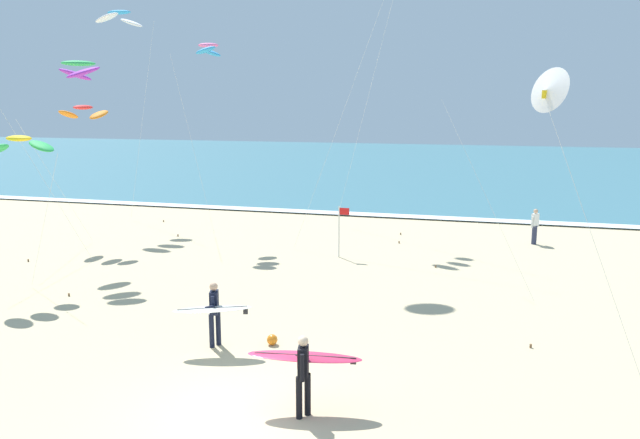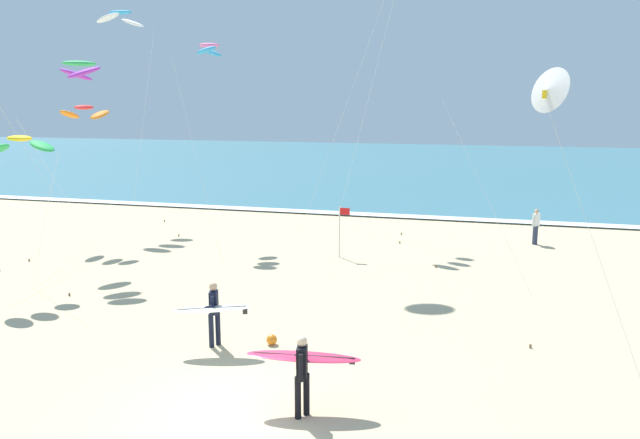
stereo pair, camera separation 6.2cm
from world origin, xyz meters
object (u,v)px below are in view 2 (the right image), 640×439
beach_ball (272,340)px  kite_delta_ivory_close (548,90)px  surfer_lead (303,363)px  kite_arc_cobalt_distant (121,18)px  kite_arc_emerald_extra (80,70)px  surfer_trailing (213,310)px  kite_arc_rose_low (209,50)px  kite_arc_golden_outer (20,145)px  lifeguard_flag (341,227)px  bystander_white_top (536,226)px  kite_arc_scarlet_far (84,112)px

beach_ball → kite_delta_ivory_close: bearing=37.7°
surfer_lead → beach_ball: surfer_lead is taller
kite_arc_cobalt_distant → kite_arc_emerald_extra: bearing=-67.7°
surfer_trailing → kite_arc_rose_low: bearing=114.7°
kite_arc_golden_outer → kite_arc_emerald_extra: 4.44m
kite_delta_ivory_close → kite_arc_golden_outer: kite_delta_ivory_close is taller
lifeguard_flag → kite_delta_ivory_close: bearing=-30.5°
kite_arc_cobalt_distant → kite_arc_emerald_extra: (3.35, -8.20, -3.01)m
kite_arc_rose_low → kite_arc_golden_outer: bearing=-105.3°
bystander_white_top → surfer_lead: bearing=-107.7°
lifeguard_flag → beach_ball: bearing=-87.4°
kite_delta_ivory_close → kite_arc_emerald_extra: bearing=176.5°
kite_arc_rose_low → surfer_trailing: bearing=-65.3°
surfer_lead → kite_arc_golden_outer: bearing=152.9°
kite_arc_scarlet_far → lifeguard_flag: (11.39, 0.31, -4.51)m
surfer_lead → kite_arc_emerald_extra: (-11.61, 9.46, 6.33)m
surfer_lead → beach_ball: size_ratio=8.61×
kite_arc_emerald_extra → lifeguard_flag: size_ratio=3.68×
surfer_trailing → beach_ball: size_ratio=7.30×
kite_arc_scarlet_far → bystander_white_top: 20.38m
beach_ball → bystander_white_top: bearing=62.4°
kite_arc_cobalt_distant → kite_arc_emerald_extra: 9.35m
kite_arc_rose_low → lifeguard_flag: size_ratio=4.19×
surfer_trailing → beach_ball: (1.34, 0.61, -0.90)m
kite_arc_scarlet_far → kite_arc_rose_low: (4.76, 2.63, 2.73)m
surfer_trailing → kite_arc_scarlet_far: kite_arc_scarlet_far is taller
surfer_trailing → kite_arc_rose_low: (-5.73, 12.44, 7.46)m
kite_arc_emerald_extra → bystander_white_top: (17.12, 7.77, -6.57)m
kite_arc_golden_outer → bystander_white_top: 20.80m
surfer_lead → kite_arc_scarlet_far: bearing=137.8°
kite_arc_cobalt_distant → beach_ball: 22.07m
kite_delta_ivory_close → bystander_white_top: bearing=86.4°
surfer_lead → kite_arc_scarlet_far: (-13.65, 12.38, 4.72)m
kite_arc_golden_outer → kite_arc_emerald_extra: bearing=93.2°
surfer_lead → lifeguard_flag: 12.89m
kite_arc_emerald_extra → kite_arc_golden_outer: bearing=-86.8°
kite_arc_rose_low → kite_arc_cobalt_distant: kite_arc_cobalt_distant is taller
kite_arc_scarlet_far → kite_arc_cobalt_distant: (-1.31, 5.27, 4.62)m
surfer_trailing → kite_delta_ivory_close: size_ratio=0.28×
kite_arc_rose_low → surfer_lead: bearing=-59.4°
kite_arc_scarlet_far → beach_ball: (11.83, -9.20, -5.63)m
kite_arc_golden_outer → bystander_white_top: kite_arc_golden_outer is taller
kite_arc_cobalt_distant → lifeguard_flag: 16.41m
lifeguard_flag → beach_ball: 9.58m
lifeguard_flag → bystander_white_top: bearing=30.3°
surfer_lead → kite_delta_ivory_close: 11.22m
kite_arc_scarlet_far → kite_arc_rose_low: bearing=28.9°
kite_arc_rose_low → kite_arc_golden_outer: size_ratio=1.71×
kite_arc_rose_low → beach_ball: (7.07, -11.83, -8.36)m
kite_arc_scarlet_far → kite_arc_emerald_extra: (2.04, -2.92, 1.61)m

